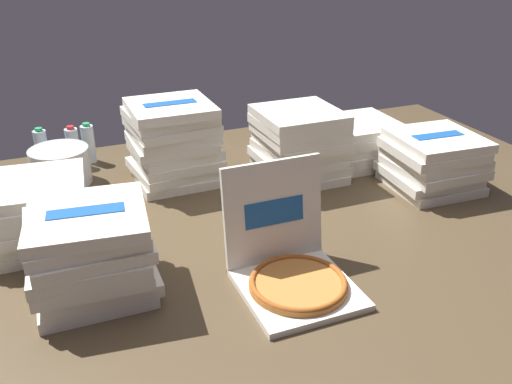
{
  "coord_description": "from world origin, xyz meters",
  "views": [
    {
      "loc": [
        -0.76,
        -1.68,
        1.07
      ],
      "look_at": [
        -0.02,
        0.1,
        0.14
      ],
      "focal_mm": 38.69,
      "sensor_mm": 36.0,
      "label": 1
    }
  ],
  "objects_px": {
    "open_pizza_box": "(291,266)",
    "pizza_stack_center_near": "(35,213)",
    "pizza_stack_right_far": "(361,141)",
    "ice_bucket": "(61,166)",
    "pizza_stack_left_near": "(173,142)",
    "pizza_stack_center_far": "(433,162)",
    "pizza_stack_right_mid": "(300,144)",
    "water_bottle_2": "(89,144)",
    "water_bottle_1": "(73,147)",
    "water_bottle_0": "(42,149)",
    "pizza_stack_left_mid": "(90,252)"
  },
  "relations": [
    {
      "from": "pizza_stack_right_mid",
      "to": "water_bottle_2",
      "type": "relative_size",
      "value": 1.93
    },
    {
      "from": "pizza_stack_left_near",
      "to": "pizza_stack_right_mid",
      "type": "distance_m",
      "value": 0.58
    },
    {
      "from": "pizza_stack_right_far",
      "to": "water_bottle_1",
      "type": "relative_size",
      "value": 1.94
    },
    {
      "from": "open_pizza_box",
      "to": "pizza_stack_right_far",
      "type": "distance_m",
      "value": 1.15
    },
    {
      "from": "pizza_stack_left_near",
      "to": "water_bottle_2",
      "type": "relative_size",
      "value": 1.98
    },
    {
      "from": "open_pizza_box",
      "to": "water_bottle_0",
      "type": "height_order",
      "value": "open_pizza_box"
    },
    {
      "from": "pizza_stack_right_far",
      "to": "pizza_stack_left_near",
      "type": "height_order",
      "value": "pizza_stack_left_near"
    },
    {
      "from": "open_pizza_box",
      "to": "pizza_stack_center_near",
      "type": "distance_m",
      "value": 0.97
    },
    {
      "from": "pizza_stack_left_near",
      "to": "water_bottle_1",
      "type": "distance_m",
      "value": 0.55
    },
    {
      "from": "pizza_stack_right_far",
      "to": "water_bottle_0",
      "type": "relative_size",
      "value": 1.94
    },
    {
      "from": "open_pizza_box",
      "to": "water_bottle_2",
      "type": "bearing_deg",
      "value": 109.57
    },
    {
      "from": "pizza_stack_left_near",
      "to": "pizza_stack_center_near",
      "type": "bearing_deg",
      "value": -149.38
    },
    {
      "from": "pizza_stack_center_far",
      "to": "ice_bucket",
      "type": "distance_m",
      "value": 1.68
    },
    {
      "from": "water_bottle_1",
      "to": "pizza_stack_right_far",
      "type": "bearing_deg",
      "value": -19.88
    },
    {
      "from": "pizza_stack_center_near",
      "to": "pizza_stack_left_near",
      "type": "xyz_separation_m",
      "value": [
        0.62,
        0.37,
        0.06
      ]
    },
    {
      "from": "pizza_stack_left_near",
      "to": "pizza_stack_left_mid",
      "type": "xyz_separation_m",
      "value": [
        -0.47,
        -0.76,
        -0.04
      ]
    },
    {
      "from": "open_pizza_box",
      "to": "pizza_stack_right_mid",
      "type": "distance_m",
      "value": 0.88
    },
    {
      "from": "pizza_stack_center_near",
      "to": "water_bottle_2",
      "type": "height_order",
      "value": "pizza_stack_center_near"
    },
    {
      "from": "ice_bucket",
      "to": "water_bottle_2",
      "type": "relative_size",
      "value": 1.31
    },
    {
      "from": "pizza_stack_left_near",
      "to": "pizza_stack_center_far",
      "type": "distance_m",
      "value": 1.17
    },
    {
      "from": "pizza_stack_right_mid",
      "to": "water_bottle_2",
      "type": "xyz_separation_m",
      "value": [
        -0.88,
        0.57,
        -0.07
      ]
    },
    {
      "from": "pizza_stack_center_near",
      "to": "water_bottle_0",
      "type": "distance_m",
      "value": 0.75
    },
    {
      "from": "pizza_stack_center_far",
      "to": "ice_bucket",
      "type": "bearing_deg",
      "value": 156.15
    },
    {
      "from": "pizza_stack_right_mid",
      "to": "water_bottle_0",
      "type": "xyz_separation_m",
      "value": [
        -1.1,
        0.58,
        -0.07
      ]
    },
    {
      "from": "open_pizza_box",
      "to": "water_bottle_0",
      "type": "relative_size",
      "value": 2.04
    },
    {
      "from": "pizza_stack_right_mid",
      "to": "ice_bucket",
      "type": "height_order",
      "value": "pizza_stack_right_mid"
    },
    {
      "from": "open_pizza_box",
      "to": "water_bottle_2",
      "type": "xyz_separation_m",
      "value": [
        -0.48,
        1.34,
        0.03
      ]
    },
    {
      "from": "water_bottle_1",
      "to": "water_bottle_2",
      "type": "xyz_separation_m",
      "value": [
        0.08,
        0.02,
        0.0
      ]
    },
    {
      "from": "pizza_stack_center_near",
      "to": "water_bottle_1",
      "type": "distance_m",
      "value": 0.75
    },
    {
      "from": "pizza_stack_right_mid",
      "to": "water_bottle_1",
      "type": "height_order",
      "value": "pizza_stack_right_mid"
    },
    {
      "from": "pizza_stack_center_near",
      "to": "ice_bucket",
      "type": "relative_size",
      "value": 1.51
    },
    {
      "from": "open_pizza_box",
      "to": "water_bottle_1",
      "type": "height_order",
      "value": "open_pizza_box"
    },
    {
      "from": "pizza_stack_center_near",
      "to": "water_bottle_1",
      "type": "bearing_deg",
      "value": 74.21
    },
    {
      "from": "pizza_stack_right_far",
      "to": "ice_bucket",
      "type": "xyz_separation_m",
      "value": [
        -1.42,
        0.29,
        -0.02
      ]
    },
    {
      "from": "pizza_stack_right_far",
      "to": "pizza_stack_center_far",
      "type": "relative_size",
      "value": 0.99
    },
    {
      "from": "pizza_stack_center_far",
      "to": "pizza_stack_left_mid",
      "type": "xyz_separation_m",
      "value": [
        -1.52,
        -0.23,
        0.02
      ]
    },
    {
      "from": "pizza_stack_right_far",
      "to": "ice_bucket",
      "type": "height_order",
      "value": "pizza_stack_right_far"
    },
    {
      "from": "pizza_stack_center_far",
      "to": "water_bottle_0",
      "type": "xyz_separation_m",
      "value": [
        -1.61,
        0.91,
        -0.03
      ]
    },
    {
      "from": "pizza_stack_right_far",
      "to": "pizza_stack_center_far",
      "type": "height_order",
      "value": "pizza_stack_center_far"
    },
    {
      "from": "pizza_stack_right_mid",
      "to": "ice_bucket",
      "type": "relative_size",
      "value": 1.47
    },
    {
      "from": "pizza_stack_right_mid",
      "to": "water_bottle_2",
      "type": "height_order",
      "value": "pizza_stack_right_mid"
    },
    {
      "from": "pizza_stack_center_near",
      "to": "pizza_stack_right_mid",
      "type": "height_order",
      "value": "pizza_stack_right_mid"
    },
    {
      "from": "pizza_stack_left_near",
      "to": "water_bottle_0",
      "type": "height_order",
      "value": "pizza_stack_left_near"
    },
    {
      "from": "water_bottle_1",
      "to": "water_bottle_2",
      "type": "relative_size",
      "value": 1.0
    },
    {
      "from": "ice_bucket",
      "to": "pizza_stack_center_near",
      "type": "bearing_deg",
      "value": -103.63
    },
    {
      "from": "pizza_stack_center_far",
      "to": "water_bottle_0",
      "type": "distance_m",
      "value": 1.85
    },
    {
      "from": "open_pizza_box",
      "to": "pizza_stack_center_far",
      "type": "xyz_separation_m",
      "value": [
        0.91,
        0.44,
        0.05
      ]
    },
    {
      "from": "pizza_stack_right_mid",
      "to": "pizza_stack_center_far",
      "type": "bearing_deg",
      "value": -33.06
    },
    {
      "from": "ice_bucket",
      "to": "pizza_stack_right_mid",
      "type": "bearing_deg",
      "value": -18.84
    },
    {
      "from": "open_pizza_box",
      "to": "pizza_stack_center_near",
      "type": "bearing_deg",
      "value": 141.38
    }
  ]
}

